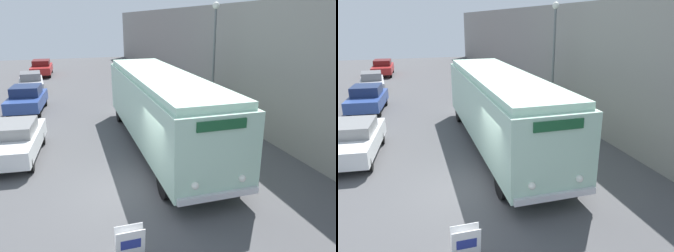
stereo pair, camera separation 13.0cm
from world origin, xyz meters
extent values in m
plane|color=#4C4C4F|center=(0.00, 0.00, 0.00)|extent=(80.00, 80.00, 0.00)
cube|color=gray|center=(6.90, 10.00, 3.11)|extent=(0.30, 60.00, 6.22)
cylinder|color=black|center=(0.74, -0.78, 0.53)|extent=(0.28, 1.07, 1.07)
cylinder|color=black|center=(3.05, -0.78, 0.53)|extent=(0.28, 1.07, 1.07)
cylinder|color=black|center=(0.74, 7.77, 0.53)|extent=(0.28, 1.07, 1.07)
cylinder|color=black|center=(3.05, 7.77, 0.53)|extent=(0.28, 1.07, 1.07)
cube|color=#B2DBC1|center=(1.89, 3.50, 1.77)|extent=(2.63, 11.35, 2.47)
cube|color=silver|center=(1.89, 3.50, 3.12)|extent=(2.42, 10.89, 0.24)
cube|color=silver|center=(1.89, -2.24, 0.65)|extent=(2.50, 0.12, 0.20)
sphere|color=white|center=(1.17, -2.21, 1.08)|extent=(0.22, 0.22, 0.22)
sphere|color=white|center=(2.62, -2.21, 1.08)|extent=(0.22, 0.22, 0.22)
cube|color=#19512D|center=(1.89, -2.20, 2.75)|extent=(1.45, 0.06, 0.28)
cube|color=white|center=(-0.85, -3.24, 0.40)|extent=(0.69, 0.17, 0.81)
cube|color=white|center=(-0.85, -3.10, 0.40)|extent=(0.69, 0.17, 0.81)
cube|color=navy|center=(-0.85, -3.26, 0.42)|extent=(0.48, 0.06, 0.28)
cylinder|color=#595E60|center=(5.72, 6.57, 2.98)|extent=(0.12, 0.12, 5.96)
sphere|color=silver|center=(5.72, 6.57, 6.07)|extent=(0.36, 0.36, 0.36)
cylinder|color=black|center=(-3.48, 2.48, 0.35)|extent=(0.22, 0.70, 0.70)
cylinder|color=black|center=(-4.74, 5.51, 0.35)|extent=(0.22, 0.70, 0.70)
cylinder|color=black|center=(-3.21, 5.36, 0.35)|extent=(0.22, 0.70, 0.70)
cube|color=silver|center=(-4.11, 3.99, 0.68)|extent=(2.20, 4.44, 0.66)
cube|color=gray|center=(-4.10, 4.10, 1.24)|extent=(1.71, 2.07, 0.46)
cylinder|color=black|center=(-5.23, 10.20, 0.35)|extent=(0.22, 0.69, 0.69)
cylinder|color=black|center=(-3.61, 10.05, 0.35)|extent=(0.22, 0.69, 0.69)
cylinder|color=black|center=(-4.99, 12.80, 0.35)|extent=(0.22, 0.69, 0.69)
cylinder|color=black|center=(-3.36, 12.65, 0.35)|extent=(0.22, 0.69, 0.69)
cube|color=#2D478C|center=(-4.30, 11.43, 0.67)|extent=(2.25, 4.17, 0.66)
cube|color=#19274D|center=(-4.29, 11.53, 1.29)|extent=(1.77, 1.95, 0.57)
cylinder|color=black|center=(-5.12, 16.11, 0.35)|extent=(0.22, 0.71, 0.71)
cylinder|color=black|center=(-3.68, 16.22, 0.35)|extent=(0.22, 0.71, 0.71)
cylinder|color=black|center=(-5.37, 19.16, 0.35)|extent=(0.22, 0.71, 0.71)
cylinder|color=black|center=(-3.92, 19.28, 0.35)|extent=(0.22, 0.71, 0.71)
cube|color=#B7B7BC|center=(-4.52, 17.69, 0.63)|extent=(2.06, 4.58, 0.55)
cube|color=slate|center=(-4.53, 17.80, 1.19)|extent=(1.61, 2.12, 0.57)
cylinder|color=black|center=(-4.95, 23.84, 0.34)|extent=(0.22, 0.68, 0.68)
cylinder|color=black|center=(-3.37, 23.80, 0.34)|extent=(0.22, 0.68, 0.68)
cylinder|color=black|center=(-4.86, 27.06, 0.34)|extent=(0.22, 0.68, 0.68)
cylinder|color=black|center=(-3.28, 27.01, 0.34)|extent=(0.22, 0.68, 0.68)
cube|color=#A52323|center=(-4.12, 25.43, 0.67)|extent=(1.97, 4.67, 0.65)
cube|color=#5B1313|center=(-4.11, 25.54, 1.26)|extent=(1.63, 2.12, 0.53)
camera|label=1|loc=(-1.94, -9.60, 5.43)|focal=35.00mm
camera|label=2|loc=(-1.81, -9.64, 5.43)|focal=35.00mm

